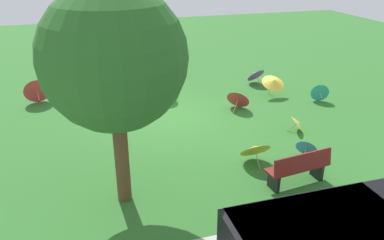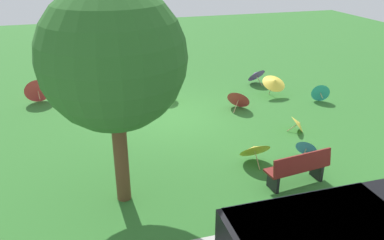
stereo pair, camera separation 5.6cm
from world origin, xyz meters
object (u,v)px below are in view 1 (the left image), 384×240
Objects in this scene: parasol_yellow_0 at (274,82)px; parasol_red_2 at (114,102)px; park_bench at (299,168)px; parasol_yellow_3 at (298,123)px; parasol_yellow_1 at (166,91)px; parasol_red_1 at (239,98)px; parasol_red_0 at (37,90)px; shade_tree at (114,59)px; parasol_teal_1 at (319,92)px; parasol_purple_0 at (255,74)px; parasol_blue_0 at (307,147)px; parasol_yellow_2 at (255,149)px; parasol_blue_1 at (140,74)px.

parasol_yellow_0 reaches higher than parasol_red_2.
parasol_yellow_3 is at bearing -120.87° from park_bench.
parasol_red_1 is at bearing 146.94° from parasol_yellow_1.
parasol_red_0 is 3.38m from parasol_red_2.
parasol_yellow_0 is at bearing -141.49° from shade_tree.
parasol_yellow_0 reaches higher than parasol_teal_1.
parasol_teal_1 is at bearing 119.42° from parasol_purple_0.
parasol_yellow_1 is 2.74m from parasol_red_1.
parasol_teal_1 is (-7.81, -4.16, -2.92)m from shade_tree.
parasol_yellow_0 is 1.35× the size of parasol_yellow_3.
parasol_yellow_0 is 4.73m from parasol_blue_0.
parasol_yellow_2 is at bearing -169.63° from shade_tree.
parasol_yellow_2 is at bearing -3.57° from parasol_blue_0.
parasol_red_2 is (4.71, -4.26, 0.27)m from parasol_blue_0.
parasol_yellow_1 is 0.96× the size of parasol_yellow_2.
park_bench is 4.97m from shade_tree.
parasol_red_1 is 2.53m from parasol_yellow_3.
parasol_red_1 is (1.75, 0.75, -0.21)m from parasol_yellow_0.
shade_tree is 5.95× the size of parasol_yellow_1.
parasol_purple_0 is (0.00, -1.62, -0.18)m from parasol_yellow_0.
parasol_blue_1 reaches higher than parasol_purple_0.
park_bench is at bearing 67.93° from parasol_yellow_0.
parasol_purple_0 is (-2.31, -7.34, -0.06)m from park_bench.
parasol_yellow_2 is at bearing 64.75° from parasol_purple_0.
parasol_red_1 reaches higher than parasol_yellow_2.
parasol_yellow_3 is 7.00m from parasol_blue_1.
parasol_red_1 reaches higher than parasol_blue_1.
shade_tree is at bearing 6.22° from parasol_blue_0.
parasol_yellow_3 is 0.70× the size of parasol_blue_1.
parasol_blue_1 is (1.80, -7.16, 0.08)m from parasol_yellow_2.
parasol_yellow_2 is at bearing 127.45° from parasol_red_2.
shade_tree is 8.46m from parasol_blue_1.
park_bench reaches higher than parasol_teal_1.
park_bench is at bearing 104.96° from parasol_yellow_1.
parasol_blue_0 is 0.94× the size of parasol_teal_1.
parasol_blue_0 is (1.34, 4.53, -0.31)m from parasol_yellow_0.
parasol_red_0 is at bearing -41.69° from parasol_blue_0.
parasol_yellow_1 reaches higher than parasol_blue_0.
parasol_purple_0 is at bearing -162.61° from parasol_red_2.
parasol_yellow_1 is 0.80× the size of parasol_red_1.
parasol_blue_0 is at bearing 77.74° from parasol_purple_0.
shade_tree is 5.03× the size of parasol_yellow_0.
parasol_blue_1 is 1.40× the size of parasol_teal_1.
parasol_red_0 is 1.43× the size of parasol_yellow_3.
parasol_red_0 is at bearing -40.86° from parasol_red_2.
parasol_red_0 reaches higher than parasol_blue_1.
park_bench is 9.91m from parasol_red_0.
parasol_red_0 is 1.06× the size of parasol_yellow_0.
parasol_blue_0 is 6.29m from parasol_purple_0.
shade_tree is at bearing 28.04° from parasol_teal_1.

